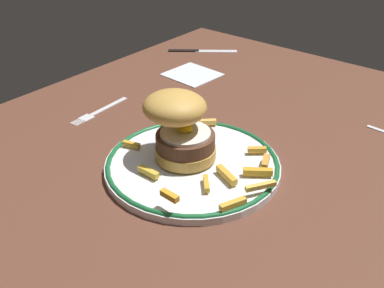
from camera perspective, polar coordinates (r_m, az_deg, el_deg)
name	(u,v)px	position (r cm, az deg, el deg)	size (l,w,h in cm)	color
ground_plane	(198,175)	(76.90, 0.73, -3.81)	(117.86, 90.72, 4.00)	brown
dinner_plate	(192,164)	(74.44, 0.00, -2.48)	(28.13, 28.13, 1.60)	silver
burger	(180,124)	(72.49, -1.52, 2.41)	(12.39, 12.77, 11.25)	gold
fries_pile	(216,164)	(72.04, 2.99, -2.48)	(24.33, 26.64, 2.62)	gold
fork	(99,111)	(93.93, -11.36, 4.01)	(14.45, 2.32, 0.36)	silver
knife	(197,50)	(124.11, 0.63, 11.44)	(12.27, 15.10, 0.70)	black
napkin	(192,74)	(109.19, 0.04, 8.59)	(10.41, 11.19, 0.40)	silver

